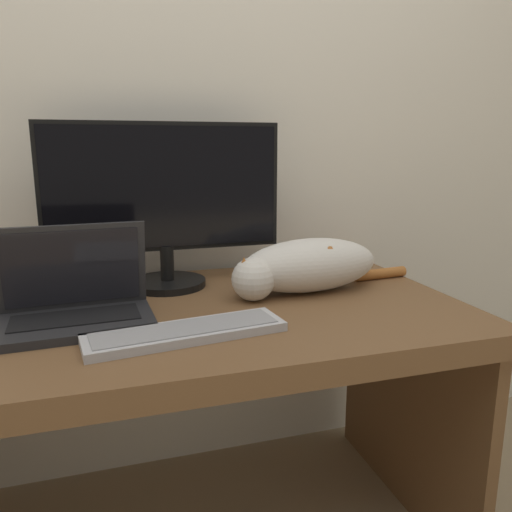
# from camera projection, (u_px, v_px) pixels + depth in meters

# --- Properties ---
(wall_back) EXTENTS (6.40, 0.06, 2.60)m
(wall_back) POSITION_uv_depth(u_px,v_px,m) (152.00, 86.00, 1.57)
(wall_back) COLOR silver
(wall_back) RESTS_ON ground_plane
(desk) EXTENTS (1.47, 0.79, 0.71)m
(desk) POSITION_uv_depth(u_px,v_px,m) (181.00, 363.00, 1.30)
(desk) COLOR brown
(desk) RESTS_ON ground_plane
(monitor) EXTENTS (0.68, 0.22, 0.48)m
(monitor) POSITION_uv_depth(u_px,v_px,m) (165.00, 201.00, 1.43)
(monitor) COLOR black
(monitor) RESTS_ON desk
(laptop) EXTENTS (0.36, 0.23, 0.23)m
(laptop) POSITION_uv_depth(u_px,v_px,m) (75.00, 305.00, 1.16)
(laptop) COLOR #232326
(laptop) RESTS_ON desk
(external_keyboard) EXTENTS (0.45, 0.18, 0.02)m
(external_keyboard) POSITION_uv_depth(u_px,v_px,m) (186.00, 332.00, 1.09)
(external_keyboard) COLOR #BCBCC1
(external_keyboard) RESTS_ON desk
(cat) EXTENTS (0.60, 0.22, 0.15)m
(cat) POSITION_uv_depth(u_px,v_px,m) (306.00, 265.00, 1.41)
(cat) COLOR silver
(cat) RESTS_ON desk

